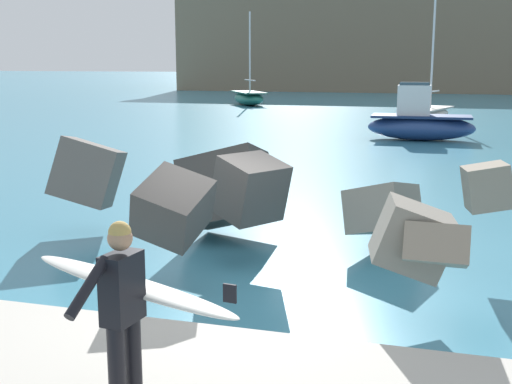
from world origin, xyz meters
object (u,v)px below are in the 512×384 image
object	(u,v)px
surfer_with_board	(127,301)
boat_near_right	(428,113)
boat_mid_left	(420,122)
boat_near_centre	(249,98)
mooring_buoy_inner	(429,111)

from	to	relation	value
surfer_with_board	boat_near_right	size ratio (longest dim) A/B	0.27
surfer_with_board	boat_mid_left	distance (m)	24.23
boat_near_centre	boat_mid_left	world-z (taller)	boat_near_centre
boat_near_right	boat_mid_left	bearing A→B (deg)	-90.13
surfer_with_board	boat_mid_left	world-z (taller)	boat_mid_left
boat_near_centre	mooring_buoy_inner	xyz separation A→B (m)	(13.75, -6.05, -0.36)
boat_near_right	mooring_buoy_inner	bearing A→B (deg)	90.44
surfer_with_board	boat_near_centre	xyz separation A→B (m)	(-12.38, 44.39, -0.70)
surfer_with_board	boat_mid_left	bearing A→B (deg)	86.71
boat_near_right	boat_mid_left	distance (m)	9.54
boat_near_right	boat_mid_left	world-z (taller)	boat_near_right
surfer_with_board	boat_near_right	xyz separation A→B (m)	(1.41, 33.73, -0.82)
boat_near_right	mooring_buoy_inner	size ratio (longest dim) A/B	17.54
boat_near_centre	surfer_with_board	bearing A→B (deg)	-74.42
boat_near_right	boat_mid_left	size ratio (longest dim) A/B	1.70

